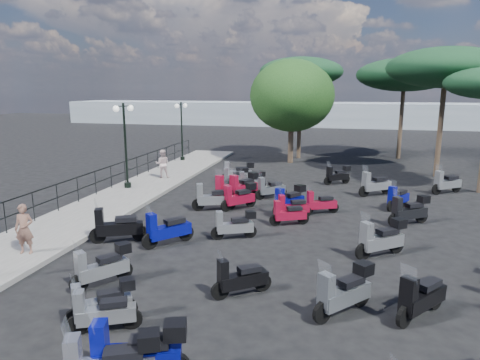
% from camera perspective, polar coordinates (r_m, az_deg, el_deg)
% --- Properties ---
extents(ground, '(120.00, 120.00, 0.00)m').
position_cam_1_polar(ground, '(14.68, 0.73, -7.48)').
color(ground, black).
rests_on(ground, ground).
extents(sidewalk, '(3.00, 30.00, 0.15)m').
position_cam_1_polar(sidewalk, '(19.65, -16.09, -2.63)').
color(sidewalk, '#63625F').
rests_on(sidewalk, ground).
extents(railing, '(0.04, 26.04, 1.10)m').
position_cam_1_polar(railing, '(19.97, -19.77, -0.22)').
color(railing, black).
rests_on(railing, sidewalk).
extents(lamp_post_1, '(0.56, 1.17, 4.09)m').
position_cam_1_polar(lamp_post_1, '(21.33, -15.06, 5.17)').
color(lamp_post_1, black).
rests_on(lamp_post_1, sidewalk).
extents(lamp_post_2, '(0.53, 1.10, 3.87)m').
position_cam_1_polar(lamp_post_2, '(28.99, -7.79, 6.98)').
color(lamp_post_2, black).
rests_on(lamp_post_2, sidewalk).
extents(woman, '(0.62, 0.48, 1.49)m').
position_cam_1_polar(woman, '(14.09, -26.82, -5.85)').
color(woman, brown).
rests_on(woman, sidewalk).
extents(pedestrian_far, '(0.88, 0.77, 1.53)m').
position_cam_1_polar(pedestrian_far, '(23.50, -10.30, 2.14)').
color(pedestrian_far, beige).
rests_on(pedestrian_far, sidewalk).
extents(scooter_0, '(1.41, 0.81, 1.21)m').
position_cam_1_polar(scooter_0, '(9.60, -17.86, -16.56)').
color(scooter_0, black).
rests_on(scooter_0, ground).
extents(scooter_1, '(1.12, 1.42, 1.32)m').
position_cam_1_polar(scooter_1, '(11.60, -17.89, -10.98)').
color(scooter_1, black).
rests_on(scooter_1, ground).
extents(scooter_2, '(1.74, 0.98, 1.49)m').
position_cam_1_polar(scooter_2, '(14.51, -16.07, -6.06)').
color(scooter_2, black).
rests_on(scooter_2, ground).
extents(scooter_3, '(1.74, 0.88, 1.45)m').
position_cam_1_polar(scooter_3, '(17.55, -3.67, -2.48)').
color(scooter_3, black).
rests_on(scooter_3, ground).
extents(scooter_4, '(1.39, 0.79, 1.18)m').
position_cam_1_polar(scooter_4, '(21.13, 1.54, -0.10)').
color(scooter_4, black).
rests_on(scooter_4, ground).
extents(scooter_5, '(0.89, 1.71, 1.43)m').
position_cam_1_polar(scooter_5, '(19.53, -1.78, -0.96)').
color(scooter_5, black).
rests_on(scooter_5, ground).
extents(scooter_7, '(1.30, 1.04, 1.21)m').
position_cam_1_polar(scooter_7, '(9.92, -17.91, -15.33)').
color(scooter_7, black).
rests_on(scooter_7, ground).
extents(scooter_8, '(1.25, 1.46, 1.44)m').
position_cam_1_polar(scooter_8, '(13.92, -9.71, -6.59)').
color(scooter_8, black).
rests_on(scooter_8, ground).
extents(scooter_9, '(1.28, 1.39, 1.37)m').
position_cam_1_polar(scooter_9, '(17.69, -0.12, -2.29)').
color(scooter_9, black).
rests_on(scooter_9, ground).
extents(scooter_10, '(1.14, 1.67, 1.48)m').
position_cam_1_polar(scooter_10, '(19.38, 0.45, -0.87)').
color(scooter_10, black).
rests_on(scooter_10, ground).
extents(scooter_11, '(1.74, 0.87, 1.44)m').
position_cam_1_polar(scooter_11, '(22.64, -0.25, 1.00)').
color(scooter_11, black).
rests_on(scooter_11, ground).
extents(scooter_12, '(1.80, 0.83, 1.47)m').
position_cam_1_polar(scooter_12, '(7.98, -13.59, -21.57)').
color(scooter_12, black).
rests_on(scooter_12, ground).
extents(scooter_13, '(1.32, 1.03, 1.25)m').
position_cam_1_polar(scooter_13, '(10.58, 0.04, -13.04)').
color(scooter_13, black).
rests_on(scooter_13, ground).
extents(scooter_14, '(1.46, 0.83, 1.24)m').
position_cam_1_polar(scooter_14, '(14.29, -0.75, -6.06)').
color(scooter_14, black).
rests_on(scooter_14, ground).
extents(scooter_15, '(1.40, 0.79, 1.20)m').
position_cam_1_polar(scooter_15, '(16.65, 6.97, -3.67)').
color(scooter_15, black).
rests_on(scooter_15, ground).
extents(scooter_16, '(1.17, 1.52, 1.40)m').
position_cam_1_polar(scooter_16, '(17.29, 6.60, -2.68)').
color(scooter_16, black).
rests_on(scooter_16, ground).
extents(scooter_17, '(1.31, 1.10, 1.28)m').
position_cam_1_polar(scooter_17, '(19.46, 4.06, -1.19)').
color(scooter_17, black).
rests_on(scooter_17, ground).
extents(scooter_19, '(1.30, 1.43, 1.41)m').
position_cam_1_polar(scooter_19, '(10.02, 13.68, -14.31)').
color(scooter_19, black).
rests_on(scooter_19, ground).
extents(scooter_20, '(1.19, 1.43, 1.40)m').
position_cam_1_polar(scooter_20, '(10.38, 22.92, -14.28)').
color(scooter_20, black).
rests_on(scooter_20, ground).
extents(scooter_21, '(1.53, 1.11, 1.38)m').
position_cam_1_polar(scooter_21, '(16.90, 21.63, -3.85)').
color(scooter_21, black).
rests_on(scooter_21, ground).
extents(scooter_22, '(1.55, 1.22, 1.48)m').
position_cam_1_polar(scooter_22, '(20.87, 17.54, -0.63)').
color(scooter_22, black).
rests_on(scooter_22, ground).
extents(scooter_23, '(1.35, 1.02, 1.24)m').
position_cam_1_polar(scooter_23, '(22.86, 12.87, 0.60)').
color(scooter_23, black).
rests_on(scooter_23, ground).
extents(scooter_27, '(1.52, 1.27, 1.44)m').
position_cam_1_polar(scooter_27, '(13.50, 18.33, -7.48)').
color(scooter_27, black).
rests_on(scooter_27, ground).
extents(scooter_28, '(1.01, 1.43, 1.31)m').
position_cam_1_polar(scooter_28, '(18.91, 20.26, -2.30)').
color(scooter_28, black).
rests_on(scooter_28, ground).
extents(scooter_29, '(1.52, 1.16, 1.43)m').
position_cam_1_polar(scooter_29, '(22.57, 25.82, -0.40)').
color(scooter_29, black).
rests_on(scooter_29, ground).
extents(scooter_30, '(1.40, 0.79, 1.20)m').
position_cam_1_polar(scooter_30, '(15.78, 6.46, -4.55)').
color(scooter_30, black).
rests_on(scooter_30, ground).
extents(scooter_31, '(1.40, 0.79, 1.20)m').
position_cam_1_polar(scooter_31, '(17.38, 10.64, -3.11)').
color(scooter_31, black).
rests_on(scooter_31, ground).
extents(scooter_32, '(1.39, 0.79, 1.18)m').
position_cam_1_polar(scooter_32, '(22.09, -0.67, 0.45)').
color(scooter_32, black).
rests_on(scooter_32, ground).
extents(broadleaf_tree, '(5.53, 5.53, 6.78)m').
position_cam_1_polar(broadleaf_tree, '(28.68, 6.93, 11.08)').
color(broadleaf_tree, '#38281E').
rests_on(broadleaf_tree, ground).
extents(pine_0, '(6.51, 6.51, 6.96)m').
position_cam_1_polar(pine_0, '(32.27, 21.10, 12.94)').
color(pine_0, '#38281E').
rests_on(pine_0, ground).
extents(pine_1, '(6.29, 6.29, 7.11)m').
position_cam_1_polar(pine_1, '(26.36, 25.78, 13.31)').
color(pine_1, '#38281E').
rests_on(pine_1, ground).
extents(pine_2, '(5.76, 5.76, 7.03)m').
position_cam_1_polar(pine_2, '(30.71, 8.13, 14.05)').
color(pine_2, '#38281E').
rests_on(pine_2, ground).
extents(distant_hills, '(70.00, 8.00, 3.00)m').
position_cam_1_polar(distant_hills, '(58.67, 10.54, 8.64)').
color(distant_hills, gray).
rests_on(distant_hills, ground).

